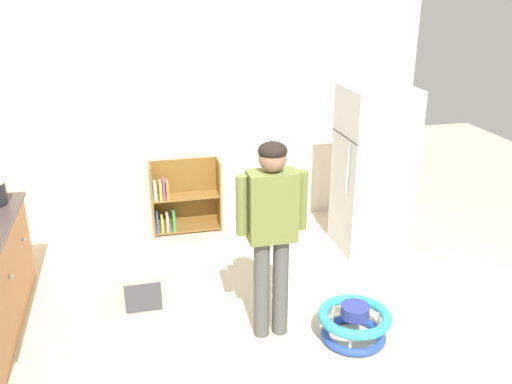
{
  "coord_description": "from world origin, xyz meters",
  "views": [
    {
      "loc": [
        -0.85,
        -3.87,
        2.8
      ],
      "look_at": [
        0.14,
        0.34,
        1.12
      ],
      "focal_mm": 38.56,
      "sensor_mm": 36.0,
      "label": 1
    }
  ],
  "objects_px": {
    "refrigerator": "(373,170)",
    "bookshelf": "(181,200)",
    "standing_person": "(272,223)",
    "pet_carrier": "(142,282)",
    "baby_walker": "(354,323)"
  },
  "relations": [
    {
      "from": "refrigerator",
      "to": "pet_carrier",
      "type": "height_order",
      "value": "refrigerator"
    },
    {
      "from": "refrigerator",
      "to": "bookshelf",
      "type": "relative_size",
      "value": 2.09
    },
    {
      "from": "refrigerator",
      "to": "standing_person",
      "type": "xyz_separation_m",
      "value": [
        -1.49,
        -1.36,
        0.13
      ]
    },
    {
      "from": "bookshelf",
      "to": "standing_person",
      "type": "distance_m",
      "value": 2.38
    },
    {
      "from": "standing_person",
      "to": "pet_carrier",
      "type": "xyz_separation_m",
      "value": [
        -1.03,
        0.78,
        -0.84
      ]
    },
    {
      "from": "bookshelf",
      "to": "refrigerator",
      "type": "bearing_deg",
      "value": -23.8
    },
    {
      "from": "baby_walker",
      "to": "pet_carrier",
      "type": "bearing_deg",
      "value": 148.68
    },
    {
      "from": "bookshelf",
      "to": "baby_walker",
      "type": "height_order",
      "value": "bookshelf"
    },
    {
      "from": "refrigerator",
      "to": "standing_person",
      "type": "distance_m",
      "value": 2.02
    },
    {
      "from": "bookshelf",
      "to": "baby_walker",
      "type": "bearing_deg",
      "value": -65.08
    },
    {
      "from": "refrigerator",
      "to": "pet_carrier",
      "type": "distance_m",
      "value": 2.68
    },
    {
      "from": "standing_person",
      "to": "baby_walker",
      "type": "height_order",
      "value": "standing_person"
    },
    {
      "from": "baby_walker",
      "to": "bookshelf",
      "type": "bearing_deg",
      "value": 114.92
    },
    {
      "from": "refrigerator",
      "to": "standing_person",
      "type": "height_order",
      "value": "refrigerator"
    },
    {
      "from": "standing_person",
      "to": "pet_carrier",
      "type": "distance_m",
      "value": 1.54
    }
  ]
}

